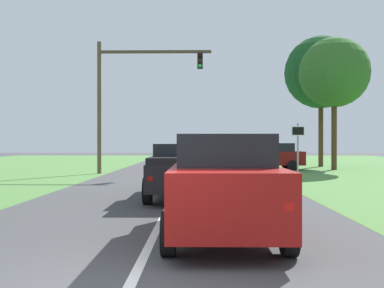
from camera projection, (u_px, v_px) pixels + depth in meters
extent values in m
plane|color=#424244|center=(175.00, 191.00, 16.40)|extent=(120.00, 120.00, 0.00)
cube|color=#9E1411|center=(224.00, 191.00, 8.49)|extent=(1.94, 4.72, 1.04)
cube|color=black|center=(223.00, 150.00, 8.72)|extent=(1.71, 2.93, 0.58)
cube|color=red|center=(177.00, 206.00, 6.18)|extent=(0.14, 0.06, 0.12)
cube|color=red|center=(289.00, 206.00, 6.15)|extent=(0.14, 0.06, 0.12)
cylinder|color=black|center=(178.00, 207.00, 9.97)|extent=(0.23, 0.72, 0.72)
cylinder|color=black|center=(262.00, 207.00, 9.94)|extent=(0.23, 0.72, 0.72)
cylinder|color=black|center=(169.00, 234.00, 7.05)|extent=(0.23, 0.72, 0.72)
cylinder|color=black|center=(289.00, 234.00, 7.01)|extent=(0.23, 0.72, 0.72)
cube|color=black|center=(184.00, 173.00, 14.57)|extent=(2.11, 5.26, 0.80)
cube|color=black|center=(184.00, 153.00, 14.30)|extent=(1.84, 2.01, 0.59)
cube|color=black|center=(182.00, 160.00, 12.94)|extent=(1.98, 2.01, 0.20)
cube|color=red|center=(150.00, 179.00, 11.98)|extent=(0.14, 0.06, 0.12)
cube|color=red|center=(212.00, 179.00, 11.97)|extent=(0.14, 0.06, 0.12)
cylinder|color=black|center=(157.00, 181.00, 16.20)|extent=(0.25, 0.80, 0.80)
cylinder|color=black|center=(213.00, 181.00, 16.19)|extent=(0.25, 0.80, 0.80)
cylinder|color=black|center=(147.00, 191.00, 12.95)|extent=(0.25, 0.80, 0.80)
cylinder|color=black|center=(217.00, 191.00, 12.94)|extent=(0.25, 0.80, 0.80)
cylinder|color=brown|center=(99.00, 108.00, 25.67)|extent=(0.24, 0.24, 7.76)
cube|color=#4C3D2B|center=(155.00, 52.00, 25.61)|extent=(6.59, 0.16, 0.16)
cube|color=black|center=(200.00, 61.00, 25.57)|extent=(0.32, 0.28, 0.90)
sphere|color=black|center=(200.00, 55.00, 25.42)|extent=(0.22, 0.22, 0.22)
sphere|color=black|center=(200.00, 61.00, 25.42)|extent=(0.22, 0.22, 0.22)
sphere|color=#1ED83F|center=(200.00, 66.00, 25.42)|extent=(0.22, 0.22, 0.22)
cylinder|color=gray|center=(298.00, 153.00, 19.83)|extent=(0.08, 0.08, 2.71)
cube|color=white|center=(298.00, 131.00, 19.79)|extent=(0.60, 0.03, 0.44)
cube|color=black|center=(298.00, 131.00, 19.78)|extent=(0.52, 0.01, 0.36)
cylinder|color=#4C351E|center=(334.00, 134.00, 29.20)|extent=(0.36, 0.36, 4.77)
sphere|color=#306426|center=(334.00, 73.00, 29.18)|extent=(4.66, 4.66, 4.66)
cube|color=maroon|center=(268.00, 158.00, 29.00)|extent=(4.63, 1.86, 0.90)
cube|color=black|center=(271.00, 147.00, 29.00)|extent=(2.79, 1.62, 0.55)
cube|color=red|center=(233.00, 157.00, 29.74)|extent=(0.06, 0.14, 0.12)
cube|color=red|center=(235.00, 158.00, 28.27)|extent=(0.06, 0.14, 0.12)
cylinder|color=black|center=(287.00, 164.00, 29.90)|extent=(0.68, 0.22, 0.68)
cylinder|color=black|center=(292.00, 166.00, 28.10)|extent=(0.68, 0.22, 0.68)
cylinder|color=black|center=(245.00, 164.00, 29.91)|extent=(0.68, 0.22, 0.68)
cylinder|color=black|center=(248.00, 166.00, 28.11)|extent=(0.68, 0.22, 0.68)
cylinder|color=#4C351E|center=(321.00, 133.00, 33.06)|extent=(0.36, 0.36, 5.10)
sphere|color=#184B20|center=(321.00, 72.00, 33.05)|extent=(5.46, 5.46, 5.46)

